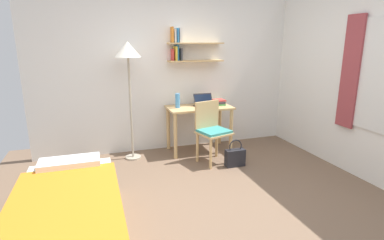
{
  "coord_description": "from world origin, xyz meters",
  "views": [
    {
      "loc": [
        -1.25,
        -2.77,
        1.74
      ],
      "look_at": [
        -0.17,
        0.51,
        0.85
      ],
      "focal_mm": 28.45,
      "sensor_mm": 36.0,
      "label": 1
    }
  ],
  "objects_px": {
    "desk_chair": "(212,129)",
    "handbag": "(235,157)",
    "desk": "(199,115)",
    "standing_lamp": "(128,57)",
    "laptop": "(204,103)",
    "water_bottle": "(178,101)",
    "bed": "(68,223)",
    "book_stack": "(219,102)"
  },
  "relations": [
    {
      "from": "desk_chair",
      "to": "water_bottle",
      "type": "height_order",
      "value": "water_bottle"
    },
    {
      "from": "book_stack",
      "to": "handbag",
      "type": "height_order",
      "value": "book_stack"
    },
    {
      "from": "handbag",
      "to": "laptop",
      "type": "bearing_deg",
      "value": 103.32
    },
    {
      "from": "laptop",
      "to": "book_stack",
      "type": "distance_m",
      "value": 0.27
    },
    {
      "from": "standing_lamp",
      "to": "laptop",
      "type": "xyz_separation_m",
      "value": [
        1.16,
        0.02,
        -0.74
      ]
    },
    {
      "from": "bed",
      "to": "desk_chair",
      "type": "relative_size",
      "value": 2.15
    },
    {
      "from": "standing_lamp",
      "to": "water_bottle",
      "type": "distance_m",
      "value": 1.0
    },
    {
      "from": "laptop",
      "to": "handbag",
      "type": "distance_m",
      "value": 1.05
    },
    {
      "from": "standing_lamp",
      "to": "bed",
      "type": "bearing_deg",
      "value": -112.32
    },
    {
      "from": "desk",
      "to": "water_bottle",
      "type": "height_order",
      "value": "water_bottle"
    },
    {
      "from": "desk_chair",
      "to": "laptop",
      "type": "bearing_deg",
      "value": 82.91
    },
    {
      "from": "laptop",
      "to": "bed",
      "type": "bearing_deg",
      "value": -134.77
    },
    {
      "from": "laptop",
      "to": "book_stack",
      "type": "xyz_separation_m",
      "value": [
        0.27,
        0.02,
        -0.01
      ]
    },
    {
      "from": "desk",
      "to": "desk_chair",
      "type": "bearing_deg",
      "value": -88.02
    },
    {
      "from": "bed",
      "to": "standing_lamp",
      "type": "xyz_separation_m",
      "value": [
        0.8,
        1.96,
        1.29
      ]
    },
    {
      "from": "desk_chair",
      "to": "handbag",
      "type": "distance_m",
      "value": 0.53
    },
    {
      "from": "desk",
      "to": "laptop",
      "type": "xyz_separation_m",
      "value": [
        0.08,
        0.02,
        0.19
      ]
    },
    {
      "from": "desk",
      "to": "standing_lamp",
      "type": "height_order",
      "value": "standing_lamp"
    },
    {
      "from": "standing_lamp",
      "to": "book_stack",
      "type": "relative_size",
      "value": 7.39
    },
    {
      "from": "standing_lamp",
      "to": "desk",
      "type": "bearing_deg",
      "value": 0.29
    },
    {
      "from": "desk",
      "to": "book_stack",
      "type": "distance_m",
      "value": 0.4
    },
    {
      "from": "bed",
      "to": "book_stack",
      "type": "bearing_deg",
      "value": 41.84
    },
    {
      "from": "bed",
      "to": "water_bottle",
      "type": "xyz_separation_m",
      "value": [
        1.53,
        1.98,
        0.61
      ]
    },
    {
      "from": "book_stack",
      "to": "desk_chair",
      "type": "bearing_deg",
      "value": -121.92
    },
    {
      "from": "standing_lamp",
      "to": "laptop",
      "type": "relative_size",
      "value": 5.59
    },
    {
      "from": "desk",
      "to": "standing_lamp",
      "type": "relative_size",
      "value": 0.58
    },
    {
      "from": "laptop",
      "to": "water_bottle",
      "type": "height_order",
      "value": "water_bottle"
    },
    {
      "from": "desk_chair",
      "to": "standing_lamp",
      "type": "height_order",
      "value": "standing_lamp"
    },
    {
      "from": "book_stack",
      "to": "handbag",
      "type": "distance_m",
      "value": 1.05
    },
    {
      "from": "desk",
      "to": "handbag",
      "type": "distance_m",
      "value": 0.95
    },
    {
      "from": "desk_chair",
      "to": "handbag",
      "type": "height_order",
      "value": "desk_chair"
    },
    {
      "from": "book_stack",
      "to": "bed",
      "type": "bearing_deg",
      "value": -138.16
    },
    {
      "from": "handbag",
      "to": "desk_chair",
      "type": "bearing_deg",
      "value": 132.0
    },
    {
      "from": "desk_chair",
      "to": "laptop",
      "type": "distance_m",
      "value": 0.59
    },
    {
      "from": "water_bottle",
      "to": "laptop",
      "type": "bearing_deg",
      "value": -0.18
    },
    {
      "from": "water_bottle",
      "to": "book_stack",
      "type": "relative_size",
      "value": 0.96
    },
    {
      "from": "bed",
      "to": "handbag",
      "type": "bearing_deg",
      "value": 28.75
    },
    {
      "from": "desk_chair",
      "to": "handbag",
      "type": "bearing_deg",
      "value": -48.0
    },
    {
      "from": "book_stack",
      "to": "handbag",
      "type": "bearing_deg",
      "value": -95.7
    },
    {
      "from": "desk",
      "to": "water_bottle",
      "type": "relative_size",
      "value": 4.51
    },
    {
      "from": "desk",
      "to": "standing_lamp",
      "type": "bearing_deg",
      "value": -179.71
    },
    {
      "from": "laptop",
      "to": "handbag",
      "type": "relative_size",
      "value": 0.78
    }
  ]
}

